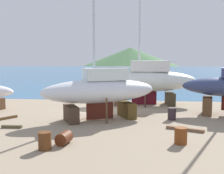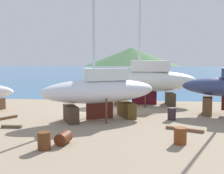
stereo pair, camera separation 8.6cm
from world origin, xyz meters
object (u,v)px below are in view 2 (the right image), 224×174
barrel_rust_far (63,138)px  barrel_tipped_center (172,114)px  sailboat_mid_port (100,90)px  barrel_tipped_right (180,136)px  sailboat_small_center (145,80)px  barrel_rust_mid (44,141)px

barrel_rust_far → barrel_tipped_center: barrel_tipped_center is taller
sailboat_mid_port → barrel_tipped_right: bearing=106.2°
sailboat_small_center → barrel_rust_far: 13.66m
barrel_rust_far → barrel_tipped_right: barrel_tipped_right is taller
barrel_tipped_right → sailboat_small_center: bearing=97.5°
sailboat_mid_port → barrel_tipped_center: sailboat_mid_port is taller
sailboat_mid_port → barrel_rust_mid: sailboat_mid_port is taller
sailboat_mid_port → barrel_rust_mid: bearing=48.9°
barrel_tipped_right → barrel_rust_far: bearing=-174.2°
sailboat_small_center → barrel_tipped_right: bearing=95.2°
sailboat_small_center → barrel_tipped_center: bearing=103.4°
barrel_tipped_right → barrel_tipped_center: bearing=87.8°
sailboat_small_center → barrel_rust_far: size_ratio=17.80×
sailboat_small_center → barrel_tipped_center: 6.98m
barrel_rust_far → barrel_tipped_center: size_ratio=1.02×
sailboat_small_center → barrel_rust_mid: 14.73m
barrel_rust_far → barrel_tipped_right: size_ratio=1.04×
barrel_rust_far → barrel_rust_mid: size_ratio=1.03×
sailboat_small_center → barrel_rust_far: sailboat_small_center is taller
sailboat_mid_port → barrel_rust_mid: 7.31m
sailboat_mid_port → barrel_rust_mid: size_ratio=15.66×
sailboat_small_center → barrel_tipped_center: sailboat_small_center is taller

